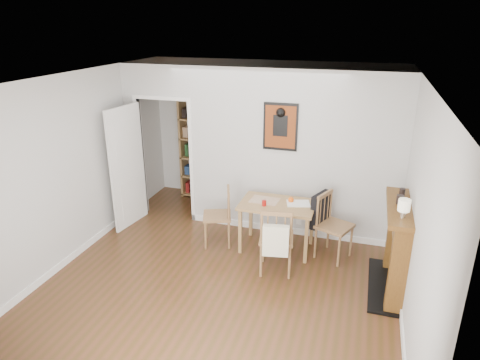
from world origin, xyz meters
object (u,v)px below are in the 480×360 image
(chair_left, at_px, (217,216))
(notebook, at_px, (298,203))
(dining_table, at_px, (277,209))
(orange_fruit, at_px, (291,200))
(mantel_lamp, at_px, (404,206))
(chair_front, at_px, (276,238))
(bookshelf, at_px, (202,148))
(fireplace, at_px, (398,246))
(ceramic_jar_b, at_px, (402,192))
(chair_right, at_px, (333,225))
(red_glass, at_px, (264,203))
(ceramic_jar_a, at_px, (400,200))

(chair_left, relative_size, notebook, 2.78)
(dining_table, xyz_separation_m, orange_fruit, (0.18, 0.09, 0.13))
(mantel_lamp, bearing_deg, chair_front, 169.14)
(chair_left, bearing_deg, bookshelf, 117.81)
(chair_front, height_order, notebook, chair_front)
(orange_fruit, height_order, notebook, orange_fruit)
(chair_front, xyz_separation_m, fireplace, (1.53, 0.05, 0.12))
(chair_left, relative_size, orange_fruit, 11.05)
(chair_front, distance_m, notebook, 0.74)
(dining_table, height_order, ceramic_jar_b, ceramic_jar_b)
(chair_right, xyz_separation_m, red_glass, (-0.99, -0.13, 0.28))
(fireplace, bearing_deg, ceramic_jar_b, 91.54)
(chair_right, height_order, orange_fruit, chair_right)
(chair_right, relative_size, chair_front, 0.99)
(fireplace, height_order, orange_fruit, fireplace)
(ceramic_jar_b, bearing_deg, bookshelf, 152.28)
(mantel_lamp, bearing_deg, red_glass, 156.97)
(bookshelf, bearing_deg, chair_front, -48.76)
(fireplace, height_order, ceramic_jar_a, ceramic_jar_a)
(chair_front, xyz_separation_m, notebook, (0.17, 0.68, 0.25))
(chair_left, height_order, mantel_lamp, mantel_lamp)
(ceramic_jar_b, bearing_deg, dining_table, 172.31)
(notebook, bearing_deg, mantel_lamp, -35.87)
(dining_table, bearing_deg, ceramic_jar_a, -17.60)
(chair_left, xyz_separation_m, mantel_lamp, (2.53, -0.78, 0.84))
(chair_left, distance_m, bookshelf, 2.00)
(chair_right, distance_m, mantel_lamp, 1.44)
(dining_table, height_order, fireplace, fireplace)
(chair_right, bearing_deg, mantel_lamp, -47.99)
(chair_left, height_order, orange_fruit, chair_left)
(bookshelf, bearing_deg, chair_left, -62.19)
(mantel_lamp, distance_m, ceramic_jar_b, 0.68)
(chair_left, xyz_separation_m, notebook, (1.19, 0.19, 0.29))
(chair_front, bearing_deg, bookshelf, 131.24)
(bookshelf, distance_m, orange_fruit, 2.49)
(fireplace, bearing_deg, chair_right, 146.16)
(bookshelf, relative_size, mantel_lamp, 9.09)
(mantel_lamp, bearing_deg, bookshelf, 144.06)
(fireplace, relative_size, orange_fruit, 15.15)
(chair_front, relative_size, red_glass, 12.08)
(orange_fruit, bearing_deg, chair_left, -168.98)
(chair_left, height_order, red_glass, chair_left)
(chair_front, bearing_deg, chair_right, 41.18)
(dining_table, distance_m, red_glass, 0.25)
(dining_table, distance_m, mantel_lamp, 1.96)
(chair_front, xyz_separation_m, red_glass, (-0.29, 0.47, 0.28))
(notebook, bearing_deg, ceramic_jar_a, -23.76)
(dining_table, distance_m, chair_left, 0.93)
(chair_right, xyz_separation_m, mantel_lamp, (0.81, -0.90, 0.79))
(chair_right, relative_size, bookshelf, 0.49)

